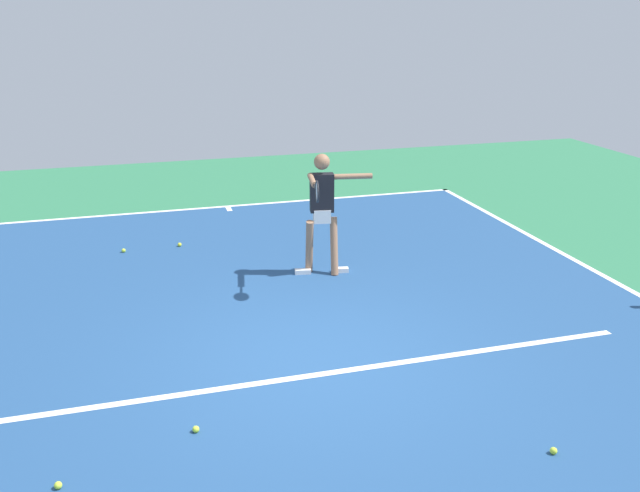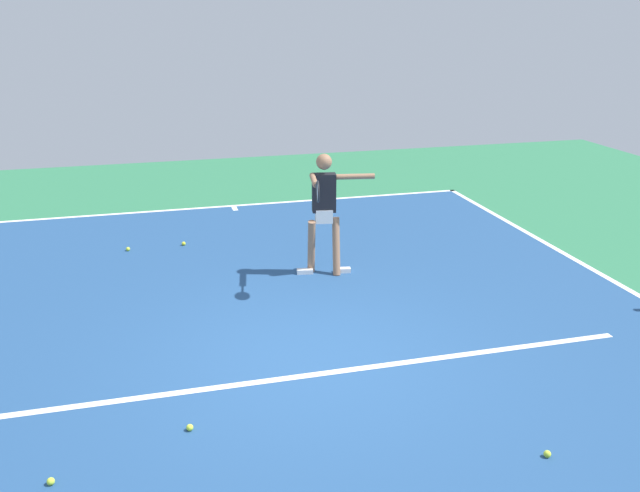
% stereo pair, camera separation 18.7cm
% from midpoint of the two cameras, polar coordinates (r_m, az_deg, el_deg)
% --- Properties ---
extents(ground_plane, '(22.59, 22.59, 0.00)m').
position_cam_midpoint_polar(ground_plane, '(7.86, -0.89, -9.48)').
color(ground_plane, '#2D754C').
extents(court_surface, '(9.71, 13.35, 0.00)m').
position_cam_midpoint_polar(court_surface, '(7.86, -0.89, -9.47)').
color(court_surface, navy).
rests_on(court_surface, ground_plane).
extents(court_line_baseline_near, '(9.71, 0.10, 0.01)m').
position_cam_midpoint_polar(court_line_baseline_near, '(13.92, -8.11, 3.29)').
color(court_line_baseline_near, white).
rests_on(court_line_baseline_near, ground_plane).
extents(court_line_service, '(7.28, 0.10, 0.01)m').
position_cam_midpoint_polar(court_line_service, '(7.59, -0.25, -10.57)').
color(court_line_service, white).
rests_on(court_line_service, ground_plane).
extents(court_line_centre_mark, '(0.10, 0.30, 0.01)m').
position_cam_midpoint_polar(court_line_centre_mark, '(13.73, -7.98, 3.07)').
color(court_line_centre_mark, white).
rests_on(court_line_centre_mark, ground_plane).
extents(tennis_player, '(1.14, 1.21, 1.83)m').
position_cam_midpoint_polar(tennis_player, '(9.94, -0.33, 3.36)').
color(tennis_player, '#9E7051').
rests_on(tennis_player, ground_plane).
extents(tennis_ball_near_player, '(0.07, 0.07, 0.07)m').
position_cam_midpoint_polar(tennis_ball_near_player, '(11.69, -12.07, 0.11)').
color(tennis_ball_near_player, yellow).
rests_on(tennis_ball_near_player, ground_plane).
extents(tennis_ball_by_baseline, '(0.07, 0.07, 0.07)m').
position_cam_midpoint_polar(tennis_ball_by_baseline, '(6.41, -21.80, -18.02)').
color(tennis_ball_by_baseline, '#C6E53D').
rests_on(tennis_ball_by_baseline, ground_plane).
extents(tennis_ball_far_corner, '(0.07, 0.07, 0.07)m').
position_cam_midpoint_polar(tennis_ball_far_corner, '(6.76, -11.11, -14.74)').
color(tennis_ball_far_corner, '#C6E53D').
rests_on(tennis_ball_far_corner, ground_plane).
extents(tennis_ball_centre_court, '(0.07, 0.07, 0.07)m').
position_cam_midpoint_polar(tennis_ball_centre_court, '(6.68, 18.08, -15.91)').
color(tennis_ball_centre_court, '#C6E53D').
rests_on(tennis_ball_centre_court, ground_plane).
extents(tennis_ball_near_service_line, '(0.07, 0.07, 0.07)m').
position_cam_midpoint_polar(tennis_ball_near_service_line, '(11.64, -16.48, -0.36)').
color(tennis_ball_near_service_line, '#C6E53D').
rests_on(tennis_ball_near_service_line, ground_plane).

